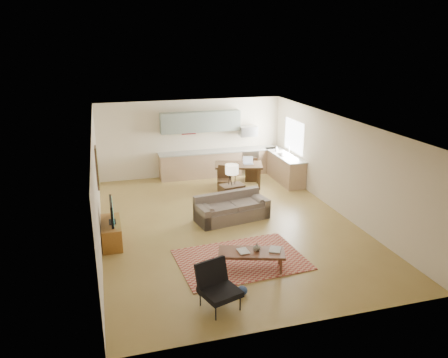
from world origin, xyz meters
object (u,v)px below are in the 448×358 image
object	(u,v)px
tv_credenza	(111,233)
dining_table	(238,175)
console_table	(232,197)
armchair	(220,288)
coffee_table	(251,260)
sofa	(232,207)

from	to	relation	value
tv_credenza	dining_table	bearing A→B (deg)	37.04
tv_credenza	console_table	xyz separation A→B (m)	(3.40, 1.27, 0.11)
tv_credenza	console_table	world-z (taller)	console_table
tv_credenza	armchair	bearing A→B (deg)	-61.10
coffee_table	dining_table	xyz separation A→B (m)	(1.39, 5.27, 0.18)
sofa	coffee_table	bearing A→B (deg)	-108.22
sofa	console_table	size ratio (longest dim) A/B	2.69
tv_credenza	console_table	distance (m)	3.63
console_table	armchair	bearing A→B (deg)	-119.70
coffee_table	armchair	xyz separation A→B (m)	(-1.02, -1.18, 0.21)
coffee_table	dining_table	world-z (taller)	dining_table
sofa	coffee_table	xyz separation A→B (m)	(-0.38, -2.67, -0.14)
coffee_table	dining_table	bearing A→B (deg)	92.93
sofa	armchair	xyz separation A→B (m)	(-1.40, -3.85, 0.07)
armchair	console_table	world-z (taller)	armchair
sofa	console_table	world-z (taller)	console_table
coffee_table	tv_credenza	world-z (taller)	tv_credenza
armchair	console_table	bearing A→B (deg)	52.46
sofa	console_table	xyz separation A→B (m)	(0.20, 0.69, 0.02)
console_table	dining_table	xyz separation A→B (m)	(0.81, 1.91, 0.01)
armchair	console_table	distance (m)	4.81
console_table	tv_credenza	bearing A→B (deg)	-169.85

